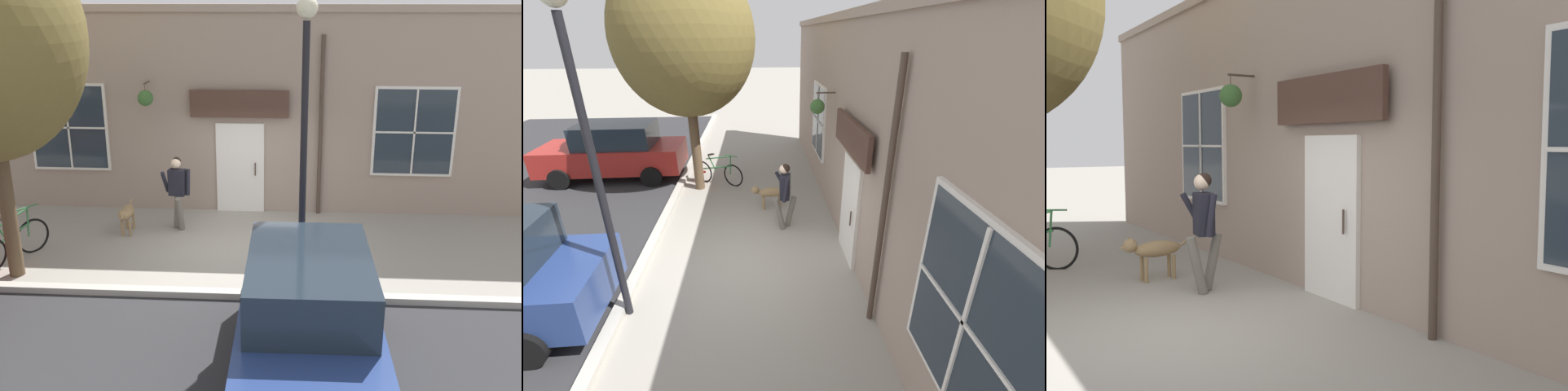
{
  "view_description": "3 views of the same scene",
  "coord_description": "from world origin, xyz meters",
  "views": [
    {
      "loc": [
        10.65,
        1.18,
        4.83
      ],
      "look_at": [
        -0.39,
        0.47,
        1.0
      ],
      "focal_mm": 40.0,
      "sensor_mm": 36.0,
      "label": 1
    },
    {
      "loc": [
        -0.39,
        5.93,
        4.24
      ],
      "look_at": [
        -0.86,
        -0.21,
        1.37
      ],
      "focal_mm": 24.0,
      "sensor_mm": 36.0,
      "label": 2
    },
    {
      "loc": [
        2.17,
        5.78,
        2.0
      ],
      "look_at": [
        -1.35,
        0.56,
        1.43
      ],
      "focal_mm": 40.0,
      "sensor_mm": 36.0,
      "label": 3
    }
  ],
  "objects": [
    {
      "name": "parked_car_mid_block",
      "position": [
        4.17,
        1.37,
        0.88
      ],
      "size": [
        4.32,
        1.98,
        1.75
      ],
      "color": "navy",
      "rests_on": "ground_plane"
    },
    {
      "name": "street_lamp",
      "position": [
        1.84,
        1.29,
        3.15
      ],
      "size": [
        0.32,
        0.32,
        4.82
      ],
      "color": "black",
      "rests_on": "ground_plane"
    },
    {
      "name": "pedestrian_walking",
      "position": [
        -0.97,
        -1.35,
        0.96
      ],
      "size": [
        0.58,
        0.6,
        1.62
      ],
      "color": "#6B665B",
      "rests_on": "ground_plane"
    },
    {
      "name": "leaning_bicycle",
      "position": [
        0.87,
        -4.18,
        0.38
      ],
      "size": [
        1.57,
        0.82,
        1.0
      ],
      "color": "black",
      "rests_on": "ground_plane"
    },
    {
      "name": "dog_on_leash",
      "position": [
        -0.63,
        -2.39,
        0.45
      ],
      "size": [
        1.12,
        0.32,
        0.68
      ],
      "color": "#997A51",
      "rests_on": "ground_plane"
    },
    {
      "name": "ground_plane",
      "position": [
        0.0,
        0.0,
        0.0
      ],
      "size": [
        90.0,
        90.0,
        0.0
      ],
      "primitive_type": "plane",
      "color": "gray"
    },
    {
      "name": "storefront_facade",
      "position": [
        -2.34,
        -0.01,
        2.33
      ],
      "size": [
        0.95,
        18.0,
        4.65
      ],
      "color": "gray",
      "rests_on": "ground_plane"
    }
  ]
}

